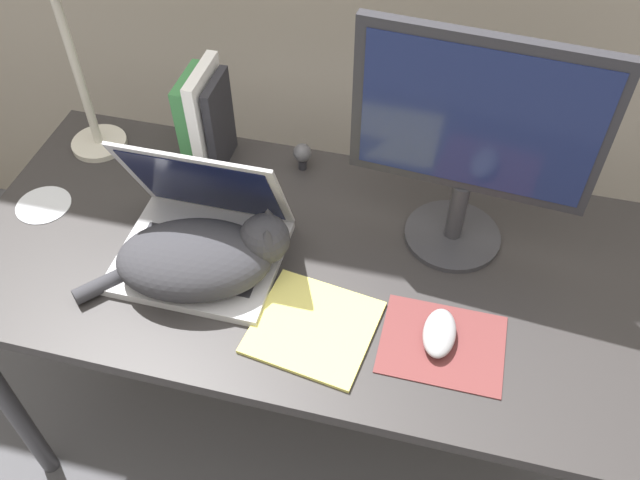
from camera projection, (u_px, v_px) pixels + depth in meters
desk at (309, 282)px, 1.44m from camera, size 1.43×0.67×0.74m
laptop at (202, 235)px, 1.36m from camera, size 0.32×0.27×0.26m
cat at (202, 257)px, 1.31m from camera, size 0.39×0.26×0.14m
external_monitor at (473, 138)px, 1.23m from camera, size 0.46×0.20×0.48m
mousepad at (442, 344)px, 1.25m from camera, size 0.23×0.18×0.00m
computer_mouse at (439, 333)px, 1.24m from camera, size 0.06×0.11×0.03m
book_row at (205, 119)px, 1.51m from camera, size 0.09×0.16×0.24m
desk_lamp at (68, 22)px, 1.35m from camera, size 0.17×0.17×0.51m
notepad at (314, 327)px, 1.27m from camera, size 0.25×0.24×0.01m
webcam at (302, 154)px, 1.54m from camera, size 0.04×0.04×0.07m
cd_disc at (44, 205)px, 1.49m from camera, size 0.12×0.12×0.00m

